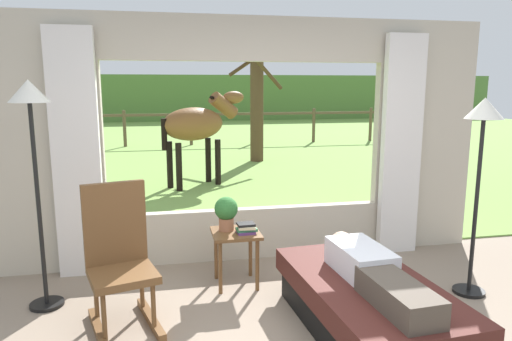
% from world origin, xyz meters
% --- Properties ---
extents(back_wall_with_window, '(5.20, 0.12, 2.55)m').
position_xyz_m(back_wall_with_window, '(0.00, 2.26, 1.25)').
color(back_wall_with_window, '#BCB29E').
rests_on(back_wall_with_window, ground_plane).
extents(curtain_panel_left, '(0.44, 0.10, 2.40)m').
position_xyz_m(curtain_panel_left, '(-1.69, 2.12, 1.20)').
color(curtain_panel_left, silver).
rests_on(curtain_panel_left, ground_plane).
extents(curtain_panel_right, '(0.44, 0.10, 2.40)m').
position_xyz_m(curtain_panel_right, '(1.69, 2.12, 1.20)').
color(curtain_panel_right, silver).
rests_on(curtain_panel_right, ground_plane).
extents(outdoor_pasture_lawn, '(36.00, 21.68, 0.02)m').
position_xyz_m(outdoor_pasture_lawn, '(0.00, 13.16, 0.01)').
color(outdoor_pasture_lawn, '#759E47').
rests_on(outdoor_pasture_lawn, ground_plane).
extents(distant_hill_ridge, '(36.00, 2.00, 2.40)m').
position_xyz_m(distant_hill_ridge, '(0.00, 23.00, 1.20)').
color(distant_hill_ridge, '#557D3A').
rests_on(distant_hill_ridge, ground_plane).
extents(recliner_sofa, '(1.02, 1.76, 0.42)m').
position_xyz_m(recliner_sofa, '(0.60, 0.51, 0.22)').
color(recliner_sofa, black).
rests_on(recliner_sofa, ground_plane).
extents(reclining_person, '(0.38, 1.44, 0.22)m').
position_xyz_m(reclining_person, '(0.60, 0.46, 0.52)').
color(reclining_person, silver).
rests_on(reclining_person, recliner_sofa).
extents(rocking_chair, '(0.63, 0.78, 1.12)m').
position_xyz_m(rocking_chair, '(-1.24, 1.04, 0.55)').
color(rocking_chair, brown).
rests_on(rocking_chair, ground_plane).
extents(side_table, '(0.44, 0.44, 0.52)m').
position_xyz_m(side_table, '(-0.24, 1.58, 0.43)').
color(side_table, brown).
rests_on(side_table, ground_plane).
extents(potted_plant, '(0.22, 0.22, 0.32)m').
position_xyz_m(potted_plant, '(-0.32, 1.64, 0.70)').
color(potted_plant, '#9E6042').
rests_on(potted_plant, side_table).
extents(book_stack, '(0.19, 0.16, 0.09)m').
position_xyz_m(book_stack, '(-0.15, 1.52, 0.57)').
color(book_stack, '#59336B').
rests_on(book_stack, side_table).
extents(floor_lamp_left, '(0.32, 0.32, 1.91)m').
position_xyz_m(floor_lamp_left, '(-1.90, 1.46, 1.54)').
color(floor_lamp_left, black).
rests_on(floor_lamp_left, ground_plane).
extents(floor_lamp_right, '(0.32, 0.32, 1.76)m').
position_xyz_m(floor_lamp_right, '(1.81, 0.98, 1.42)').
color(floor_lamp_right, black).
rests_on(floor_lamp_right, ground_plane).
extents(horse, '(1.74, 1.19, 1.73)m').
position_xyz_m(horse, '(-0.25, 6.01, 1.16)').
color(horse, brown).
rests_on(horse, outdoor_pasture_lawn).
extents(pasture_tree, '(1.23, 1.13, 3.13)m').
position_xyz_m(pasture_tree, '(1.38, 8.61, 1.59)').
color(pasture_tree, '#4C3823').
rests_on(pasture_tree, outdoor_pasture_lawn).
extents(pasture_fence_line, '(16.10, 0.10, 1.10)m').
position_xyz_m(pasture_fence_line, '(0.00, 12.06, 0.74)').
color(pasture_fence_line, brown).
rests_on(pasture_fence_line, outdoor_pasture_lawn).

